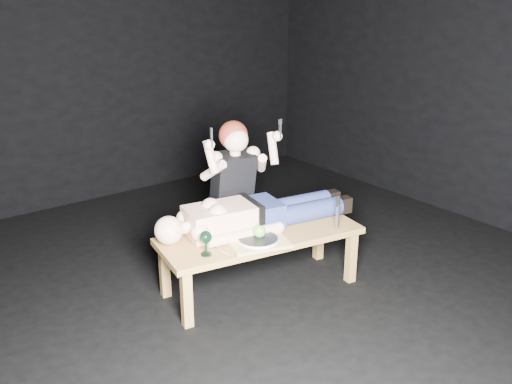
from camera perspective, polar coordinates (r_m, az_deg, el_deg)
ground at (r=4.30m, az=-0.66°, el=-9.39°), size 5.00×5.00×0.00m
back_wall at (r=5.97m, az=-15.73°, el=13.39°), size 5.00×0.00×5.00m
table at (r=4.15m, az=0.42°, el=-7.01°), size 1.54×0.80×0.45m
lying_man at (r=4.13m, az=0.17°, el=-1.82°), size 1.48×0.68×0.26m
kneeling_woman at (r=4.39m, az=-2.73°, el=0.06°), size 0.78×0.84×1.23m
serving_tray at (r=3.88m, az=0.22°, el=-5.15°), size 0.47×0.40×0.02m
plate at (r=3.87m, az=0.22°, el=-4.85°), size 0.34×0.34×0.02m
apple at (r=3.87m, az=0.35°, el=-4.01°), size 0.09×0.09×0.09m
goblet at (r=3.71m, az=-5.11°, el=-5.20°), size 0.10×0.10×0.17m
fork_flat at (r=3.78m, az=-3.47°, el=-6.09°), size 0.02×0.16×0.01m
knife_flat at (r=3.93m, az=1.85°, el=-4.95°), size 0.02×0.16×0.01m
spoon_flat at (r=3.96m, az=0.96°, el=-4.76°), size 0.05×0.15×0.01m
carving_knife at (r=4.10m, az=8.29°, el=-2.10°), size 0.04×0.04×0.27m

